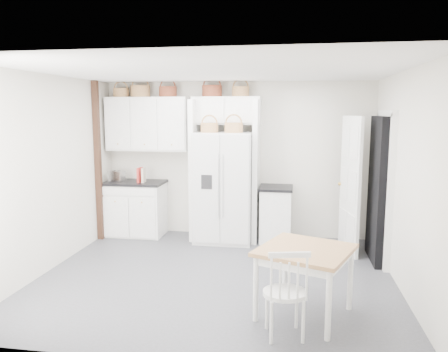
# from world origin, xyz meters

# --- Properties ---
(floor) EXTENTS (4.50, 4.50, 0.00)m
(floor) POSITION_xyz_m (0.00, 0.00, 0.00)
(floor) COLOR #3E3E3E
(floor) RESTS_ON ground
(ceiling) EXTENTS (4.50, 4.50, 0.00)m
(ceiling) POSITION_xyz_m (0.00, 0.00, 2.60)
(ceiling) COLOR white
(ceiling) RESTS_ON wall_back
(wall_back) EXTENTS (4.50, 0.00, 4.50)m
(wall_back) POSITION_xyz_m (0.00, 2.00, 1.30)
(wall_back) COLOR silver
(wall_back) RESTS_ON floor
(wall_left) EXTENTS (0.00, 4.00, 4.00)m
(wall_left) POSITION_xyz_m (-2.25, 0.00, 1.30)
(wall_left) COLOR silver
(wall_left) RESTS_ON floor
(wall_right) EXTENTS (0.00, 4.00, 4.00)m
(wall_right) POSITION_xyz_m (2.25, 0.00, 1.30)
(wall_right) COLOR silver
(wall_right) RESTS_ON floor
(refrigerator) EXTENTS (0.92, 0.74, 1.78)m
(refrigerator) POSITION_xyz_m (-0.15, 1.60, 0.89)
(refrigerator) COLOR silver
(refrigerator) RESTS_ON floor
(base_cab_left) EXTENTS (0.96, 0.61, 0.89)m
(base_cab_left) POSITION_xyz_m (-1.71, 1.70, 0.45)
(base_cab_left) COLOR silver
(base_cab_left) RESTS_ON floor
(base_cab_right) EXTENTS (0.49, 0.59, 0.87)m
(base_cab_right) POSITION_xyz_m (0.69, 1.70, 0.43)
(base_cab_right) COLOR silver
(base_cab_right) RESTS_ON floor
(dining_table) EXTENTS (1.13, 1.13, 0.73)m
(dining_table) POSITION_xyz_m (1.10, -0.91, 0.36)
(dining_table) COLOR #966441
(dining_table) RESTS_ON floor
(windsor_chair) EXTENTS (0.49, 0.46, 0.86)m
(windsor_chair) POSITION_xyz_m (0.91, -1.38, 0.43)
(windsor_chair) COLOR silver
(windsor_chair) RESTS_ON floor
(counter_left) EXTENTS (1.00, 0.65, 0.04)m
(counter_left) POSITION_xyz_m (-1.71, 1.70, 0.91)
(counter_left) COLOR black
(counter_left) RESTS_ON base_cab_left
(counter_right) EXTENTS (0.53, 0.63, 0.04)m
(counter_right) POSITION_xyz_m (0.69, 1.70, 0.89)
(counter_right) COLOR black
(counter_right) RESTS_ON base_cab_right
(toaster) EXTENTS (0.29, 0.21, 0.18)m
(toaster) POSITION_xyz_m (-2.01, 1.63, 1.02)
(toaster) COLOR silver
(toaster) RESTS_ON counter_left
(cookbook_red) EXTENTS (0.06, 0.17, 0.25)m
(cookbook_red) POSITION_xyz_m (-1.59, 1.62, 1.06)
(cookbook_red) COLOR red
(cookbook_red) RESTS_ON counter_left
(cookbook_cream) EXTENTS (0.05, 0.16, 0.24)m
(cookbook_cream) POSITION_xyz_m (-1.52, 1.62, 1.05)
(cookbook_cream) COLOR beige
(cookbook_cream) RESTS_ON counter_left
(basket_upper_a) EXTENTS (0.26, 0.26, 0.15)m
(basket_upper_a) POSITION_xyz_m (-1.96, 1.83, 2.42)
(basket_upper_a) COLOR brown
(basket_upper_a) RESTS_ON upper_cabinet
(basket_upper_b) EXTENTS (0.33, 0.33, 0.19)m
(basket_upper_b) POSITION_xyz_m (-1.62, 1.83, 2.45)
(basket_upper_b) COLOR brown
(basket_upper_b) RESTS_ON upper_cabinet
(basket_upper_c) EXTENTS (0.30, 0.30, 0.17)m
(basket_upper_c) POSITION_xyz_m (-1.14, 1.83, 2.44)
(basket_upper_c) COLOR brown
(basket_upper_c) RESTS_ON upper_cabinet
(basket_bridge_a) EXTENTS (0.33, 0.33, 0.18)m
(basket_bridge_a) POSITION_xyz_m (-0.39, 1.83, 2.44)
(basket_bridge_a) COLOR brown
(basket_bridge_a) RESTS_ON bridge_cabinet
(basket_bridge_b) EXTENTS (0.28, 0.28, 0.16)m
(basket_bridge_b) POSITION_xyz_m (0.08, 1.83, 2.43)
(basket_bridge_b) COLOR brown
(basket_bridge_b) RESTS_ON bridge_cabinet
(basket_fridge_a) EXTENTS (0.28, 0.28, 0.15)m
(basket_fridge_a) POSITION_xyz_m (-0.37, 1.50, 1.86)
(basket_fridge_a) COLOR brown
(basket_fridge_a) RESTS_ON refrigerator
(basket_fridge_b) EXTENTS (0.29, 0.29, 0.16)m
(basket_fridge_b) POSITION_xyz_m (0.02, 1.50, 1.86)
(basket_fridge_b) COLOR brown
(basket_fridge_b) RESTS_ON refrigerator
(upper_cabinet) EXTENTS (1.40, 0.34, 0.90)m
(upper_cabinet) POSITION_xyz_m (-1.50, 1.83, 1.90)
(upper_cabinet) COLOR silver
(upper_cabinet) RESTS_ON wall_back
(bridge_cabinet) EXTENTS (1.12, 0.34, 0.45)m
(bridge_cabinet) POSITION_xyz_m (-0.15, 1.83, 2.12)
(bridge_cabinet) COLOR silver
(bridge_cabinet) RESTS_ON wall_back
(fridge_panel_left) EXTENTS (0.08, 0.60, 2.30)m
(fridge_panel_left) POSITION_xyz_m (-0.66, 1.70, 1.15)
(fridge_panel_left) COLOR silver
(fridge_panel_left) RESTS_ON floor
(fridge_panel_right) EXTENTS (0.08, 0.60, 2.30)m
(fridge_panel_right) POSITION_xyz_m (0.36, 1.70, 1.15)
(fridge_panel_right) COLOR silver
(fridge_panel_right) RESTS_ON floor
(trim_post) EXTENTS (0.09, 0.09, 2.60)m
(trim_post) POSITION_xyz_m (-2.20, 1.35, 1.30)
(trim_post) COLOR #392618
(trim_post) RESTS_ON floor
(doorway_void) EXTENTS (0.18, 0.85, 2.05)m
(doorway_void) POSITION_xyz_m (2.16, 1.00, 1.02)
(doorway_void) COLOR black
(doorway_void) RESTS_ON floor
(door_slab) EXTENTS (0.21, 0.79, 2.05)m
(door_slab) POSITION_xyz_m (1.80, 1.33, 1.02)
(door_slab) COLOR white
(door_slab) RESTS_ON floor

